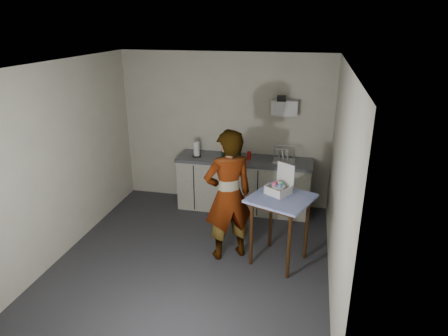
% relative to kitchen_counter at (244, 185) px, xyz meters
% --- Properties ---
extents(ground, '(4.00, 4.00, 0.00)m').
position_rel_kitchen_counter_xyz_m(ground, '(-0.40, -1.70, -0.43)').
color(ground, '#2A2A2F').
rests_on(ground, ground).
extents(wall_back, '(3.60, 0.02, 2.60)m').
position_rel_kitchen_counter_xyz_m(wall_back, '(-0.40, 0.29, 0.87)').
color(wall_back, beige).
rests_on(wall_back, ground).
extents(wall_right, '(0.02, 4.00, 2.60)m').
position_rel_kitchen_counter_xyz_m(wall_right, '(1.39, -1.70, 0.87)').
color(wall_right, beige).
rests_on(wall_right, ground).
extents(wall_left, '(0.02, 4.00, 2.60)m').
position_rel_kitchen_counter_xyz_m(wall_left, '(-2.19, -1.70, 0.87)').
color(wall_left, beige).
rests_on(wall_left, ground).
extents(ceiling, '(3.60, 4.00, 0.01)m').
position_rel_kitchen_counter_xyz_m(ceiling, '(-0.40, -1.70, 2.17)').
color(ceiling, silver).
rests_on(ceiling, wall_back).
extents(kitchen_counter, '(2.24, 0.62, 0.91)m').
position_rel_kitchen_counter_xyz_m(kitchen_counter, '(0.00, 0.00, 0.00)').
color(kitchen_counter, black).
rests_on(kitchen_counter, ground).
extents(wall_shelf, '(0.42, 0.18, 0.37)m').
position_rel_kitchen_counter_xyz_m(wall_shelf, '(0.60, 0.22, 1.32)').
color(wall_shelf, white).
rests_on(wall_shelf, ground).
extents(side_table, '(0.95, 0.95, 0.95)m').
position_rel_kitchen_counter_xyz_m(side_table, '(0.73, -1.48, 0.40)').
color(side_table, '#37200C').
rests_on(side_table, ground).
extents(standing_man, '(0.79, 0.72, 1.81)m').
position_rel_kitchen_counter_xyz_m(standing_man, '(0.04, -1.49, 0.48)').
color(standing_man, '#B2A593').
rests_on(standing_man, ground).
extents(soap_bottle, '(0.16, 0.16, 0.30)m').
position_rel_kitchen_counter_xyz_m(soap_bottle, '(-0.10, -0.10, 0.63)').
color(soap_bottle, black).
rests_on(soap_bottle, kitchen_counter).
extents(soda_can, '(0.07, 0.07, 0.13)m').
position_rel_kitchen_counter_xyz_m(soda_can, '(0.08, 0.00, 0.55)').
color(soda_can, red).
rests_on(soda_can, kitchen_counter).
extents(dark_bottle, '(0.06, 0.06, 0.22)m').
position_rel_kitchen_counter_xyz_m(dark_bottle, '(-0.36, -0.01, 0.59)').
color(dark_bottle, black).
rests_on(dark_bottle, kitchen_counter).
extents(paper_towel, '(0.15, 0.15, 0.26)m').
position_rel_kitchen_counter_xyz_m(paper_towel, '(-0.81, -0.05, 0.61)').
color(paper_towel, black).
rests_on(paper_towel, kitchen_counter).
extents(dish_rack, '(0.35, 0.26, 0.24)m').
position_rel_kitchen_counter_xyz_m(dish_rack, '(0.64, 0.01, 0.54)').
color(dish_rack, silver).
rests_on(dish_rack, kitchen_counter).
extents(bakery_box, '(0.38, 0.38, 0.38)m').
position_rel_kitchen_counter_xyz_m(bakery_box, '(0.69, -1.36, 0.61)').
color(bakery_box, white).
rests_on(bakery_box, side_table).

